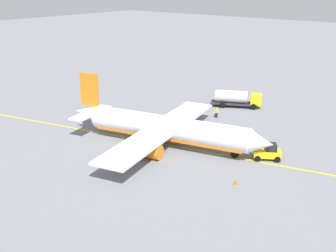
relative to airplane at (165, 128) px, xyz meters
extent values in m
plane|color=slate|center=(0.51, 0.12, -2.55)|extent=(400.00, 400.00, 0.00)
cylinder|color=white|center=(0.51, 0.12, 0.18)|extent=(24.46, 8.88, 3.46)
cube|color=orange|center=(0.51, 0.12, -0.78)|extent=(23.00, 7.97, 0.97)
cone|color=white|center=(13.67, 3.18, 0.18)|extent=(4.04, 4.00, 3.32)
cone|color=white|center=(-13.30, -3.10, 0.52)|extent=(5.27, 3.93, 2.94)
cube|color=orange|center=(-12.64, -2.94, 4.30)|extent=(3.20, 1.08, 5.20)
cube|color=white|center=(-12.64, -2.94, 0.58)|extent=(4.24, 8.73, 0.24)
cube|color=white|center=(-0.46, -0.11, -0.26)|extent=(11.29, 29.51, 0.36)
cylinder|color=orange|center=(-0.86, 5.14, -1.51)|extent=(3.59, 2.77, 2.10)
cylinder|color=orange|center=(1.50, -4.99, -1.51)|extent=(3.59, 2.77, 2.10)
cylinder|color=#4C4C51|center=(10.38, 2.42, -1.43)|extent=(0.24, 0.24, 1.14)
cylinder|color=black|center=(10.38, 2.42, -2.00)|extent=(1.16, 0.64, 1.10)
cylinder|color=#4C4C51|center=(-2.02, 2.20, -1.43)|extent=(0.24, 0.24, 1.14)
cylinder|color=black|center=(-2.02, 2.20, -2.00)|extent=(1.16, 0.64, 1.10)
cylinder|color=#4C4C51|center=(-0.84, -2.87, -1.43)|extent=(0.24, 0.24, 1.14)
cylinder|color=black|center=(-0.84, -2.87, -2.00)|extent=(1.16, 0.64, 1.10)
cube|color=#2D2D33|center=(-2.11, 23.35, -1.85)|extent=(8.99, 6.29, 0.30)
cube|color=yellow|center=(1.45, 25.20, -0.90)|extent=(2.88, 3.05, 2.00)
cube|color=black|center=(2.25, 25.62, -0.50)|extent=(1.06, 1.85, 0.90)
cylinder|color=silver|center=(-2.64, 23.08, -0.55)|extent=(6.41, 4.82, 2.30)
cylinder|color=black|center=(0.52, 26.13, -2.00)|extent=(1.14, 0.82, 1.10)
cylinder|color=black|center=(1.68, 23.91, -2.00)|extent=(1.14, 0.82, 1.10)
cylinder|color=black|center=(-4.56, 23.49, -2.00)|extent=(1.14, 0.82, 1.10)
cylinder|color=black|center=(-3.40, 21.27, -2.00)|extent=(1.14, 0.82, 1.10)
cube|color=yellow|center=(13.97, 4.72, -1.70)|extent=(4.11, 3.63, 0.90)
cube|color=black|center=(14.39, 4.99, -0.80)|extent=(2.04, 2.10, 0.90)
cylinder|color=black|center=(13.42, 3.18, -2.15)|extent=(0.83, 0.69, 0.80)
cylinder|color=black|center=(12.34, 4.86, -2.15)|extent=(0.83, 0.69, 0.80)
cylinder|color=black|center=(15.61, 4.59, -2.15)|extent=(0.83, 0.69, 0.80)
cylinder|color=black|center=(14.52, 6.27, -2.15)|extent=(0.83, 0.69, 0.80)
cube|color=navy|center=(-1.15, 15.65, -2.13)|extent=(0.37, 0.47, 0.85)
cube|color=yellow|center=(-1.15, 15.65, -1.40)|extent=(0.41, 0.56, 0.60)
sphere|color=tan|center=(-1.15, 15.65, -0.96)|extent=(0.24, 0.24, 0.24)
cone|color=#F2590F|center=(14.51, -4.39, -2.24)|extent=(0.57, 0.57, 0.63)
cone|color=#F2590F|center=(12.96, 8.19, -2.21)|extent=(0.62, 0.62, 0.69)
cube|color=yellow|center=(0.51, 0.12, -2.55)|extent=(75.97, 17.97, 0.01)
camera|label=1|loc=(36.46, -44.14, 20.48)|focal=44.86mm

